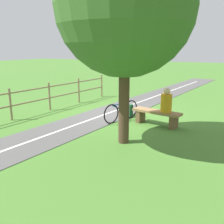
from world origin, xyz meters
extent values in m
plane|color=#477A2D|center=(0.00, 0.00, 0.00)|extent=(80.00, 80.00, 0.00)
cube|color=#565454|center=(1.09, 4.00, 0.01)|extent=(5.97, 35.97, 0.02)
cube|color=silver|center=(1.09, 4.00, 0.02)|extent=(3.81, 31.80, 0.00)
cube|color=#937047|center=(-1.54, 0.64, 0.46)|extent=(1.71, 0.73, 0.08)
cube|color=brown|center=(-2.15, 0.75, 0.21)|extent=(0.23, 0.42, 0.42)
cube|color=brown|center=(-0.93, 0.53, 0.21)|extent=(0.23, 0.42, 0.42)
cylinder|color=orange|center=(-1.87, 0.70, 0.80)|extent=(0.42, 0.42, 0.59)
sphere|color=beige|center=(-1.87, 0.70, 1.20)|extent=(0.23, 0.23, 0.23)
torus|color=black|center=(-0.12, 1.19, 0.34)|extent=(0.26, 0.66, 0.68)
torus|color=black|center=(-0.44, 0.25, 0.34)|extent=(0.26, 0.66, 0.68)
cylinder|color=#1E51A3|center=(-0.28, 0.72, 0.63)|extent=(0.31, 0.81, 0.04)
cylinder|color=#1E51A3|center=(-0.23, 0.86, 0.49)|extent=(0.23, 0.59, 0.32)
cylinder|color=#1E51A3|center=(-0.32, 0.58, 0.73)|extent=(0.03, 0.03, 0.20)
cube|color=black|center=(-0.32, 0.58, 0.84)|extent=(0.14, 0.22, 0.05)
cube|color=#1E4C2D|center=(-0.24, 0.06, 0.23)|extent=(0.35, 0.26, 0.47)
cube|color=#245B37|center=(-0.25, -0.07, 0.16)|extent=(0.23, 0.07, 0.21)
cylinder|color=#847051|center=(2.69, -3.09, 0.58)|extent=(0.08, 0.08, 1.15)
cylinder|color=#847051|center=(2.88, -1.24, 0.58)|extent=(0.08, 0.08, 1.15)
cylinder|color=#847051|center=(3.08, 0.60, 0.58)|extent=(0.08, 0.08, 1.15)
cylinder|color=#847051|center=(3.27, 2.45, 0.58)|extent=(0.08, 0.08, 1.15)
cylinder|color=#473323|center=(-1.25, 2.63, 1.32)|extent=(0.29, 0.29, 2.65)
sphere|color=#386028|center=(-1.25, 2.63, 3.52)|extent=(3.48, 3.48, 3.48)
camera|label=1|loc=(-4.05, 8.75, 2.53)|focal=41.43mm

